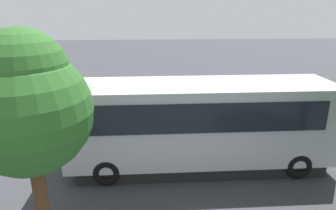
{
  "coord_description": "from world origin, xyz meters",
  "views": [
    {
      "loc": [
        0.6,
        14.74,
        5.91
      ],
      "look_at": [
        -0.24,
        0.16,
        1.1
      ],
      "focal_mm": 32.84,
      "sensor_mm": 36.0,
      "label": 1
    }
  ],
  "objects_px": {
    "spectator_left": "(185,119)",
    "traffic_cone": "(177,109)",
    "parked_motorcycle_silver": "(134,137)",
    "tree_left": "(27,104)",
    "tour_bus": "(200,126)",
    "spectator_centre": "(161,118)",
    "stunt_motorcycle": "(126,104)",
    "spectator_far_left": "(209,116)"
  },
  "relations": [
    {
      "from": "spectator_left",
      "to": "traffic_cone",
      "type": "distance_m",
      "value": 3.46
    },
    {
      "from": "parked_motorcycle_silver",
      "to": "tree_left",
      "type": "xyz_separation_m",
      "value": [
        1.78,
        5.98,
        3.47
      ]
    },
    {
      "from": "tour_bus",
      "to": "spectator_left",
      "type": "bearing_deg",
      "value": -83.3
    },
    {
      "from": "spectator_left",
      "to": "spectator_centre",
      "type": "xyz_separation_m",
      "value": [
        1.06,
        -0.1,
        -0.0
      ]
    },
    {
      "from": "tour_bus",
      "to": "traffic_cone",
      "type": "xyz_separation_m",
      "value": [
        0.36,
        -5.8,
        -1.34
      ]
    },
    {
      "from": "parked_motorcycle_silver",
      "to": "traffic_cone",
      "type": "height_order",
      "value": "parked_motorcycle_silver"
    },
    {
      "from": "spectator_centre",
      "to": "traffic_cone",
      "type": "height_order",
      "value": "spectator_centre"
    },
    {
      "from": "spectator_centre",
      "to": "traffic_cone",
      "type": "distance_m",
      "value": 3.5
    },
    {
      "from": "tour_bus",
      "to": "spectator_left",
      "type": "xyz_separation_m",
      "value": [
        0.28,
        -2.41,
        -0.63
      ]
    },
    {
      "from": "spectator_left",
      "to": "parked_motorcycle_silver",
      "type": "height_order",
      "value": "spectator_left"
    },
    {
      "from": "parked_motorcycle_silver",
      "to": "tree_left",
      "type": "height_order",
      "value": "tree_left"
    },
    {
      "from": "spectator_left",
      "to": "tree_left",
      "type": "relative_size",
      "value": 0.31
    },
    {
      "from": "parked_motorcycle_silver",
      "to": "traffic_cone",
      "type": "distance_m",
      "value": 4.63
    },
    {
      "from": "parked_motorcycle_silver",
      "to": "traffic_cone",
      "type": "relative_size",
      "value": 3.22
    },
    {
      "from": "tour_bus",
      "to": "spectator_left",
      "type": "relative_size",
      "value": 5.66
    },
    {
      "from": "traffic_cone",
      "to": "spectator_centre",
      "type": "bearing_deg",
      "value": 73.33
    },
    {
      "from": "spectator_centre",
      "to": "traffic_cone",
      "type": "xyz_separation_m",
      "value": [
        -0.98,
        -3.29,
        -0.71
      ]
    },
    {
      "from": "stunt_motorcycle",
      "to": "traffic_cone",
      "type": "xyz_separation_m",
      "value": [
        -2.83,
        0.17,
        -0.31
      ]
    },
    {
      "from": "spectator_far_left",
      "to": "spectator_centre",
      "type": "relative_size",
      "value": 1.06
    },
    {
      "from": "tour_bus",
      "to": "spectator_centre",
      "type": "relative_size",
      "value": 5.62
    },
    {
      "from": "spectator_centre",
      "to": "parked_motorcycle_silver",
      "type": "height_order",
      "value": "spectator_centre"
    },
    {
      "from": "tour_bus",
      "to": "stunt_motorcycle",
      "type": "bearing_deg",
      "value": -61.88
    },
    {
      "from": "tour_bus",
      "to": "stunt_motorcycle",
      "type": "relative_size",
      "value": 5.0
    },
    {
      "from": "parked_motorcycle_silver",
      "to": "tour_bus",
      "type": "bearing_deg",
      "value": 145.91
    },
    {
      "from": "spectator_left",
      "to": "parked_motorcycle_silver",
      "type": "relative_size",
      "value": 0.84
    },
    {
      "from": "tour_bus",
      "to": "spectator_left",
      "type": "height_order",
      "value": "tour_bus"
    },
    {
      "from": "spectator_far_left",
      "to": "stunt_motorcycle",
      "type": "relative_size",
      "value": 0.94
    },
    {
      "from": "spectator_centre",
      "to": "tour_bus",
      "type": "bearing_deg",
      "value": 118.12
    },
    {
      "from": "spectator_centre",
      "to": "tree_left",
      "type": "distance_m",
      "value": 7.96
    },
    {
      "from": "spectator_far_left",
      "to": "spectator_centre",
      "type": "xyz_separation_m",
      "value": [
        2.19,
        0.04,
        -0.07
      ]
    },
    {
      "from": "tour_bus",
      "to": "stunt_motorcycle",
      "type": "distance_m",
      "value": 6.84
    },
    {
      "from": "tour_bus",
      "to": "spectator_centre",
      "type": "distance_m",
      "value": 2.92
    },
    {
      "from": "stunt_motorcycle",
      "to": "traffic_cone",
      "type": "height_order",
      "value": "stunt_motorcycle"
    },
    {
      "from": "tour_bus",
      "to": "spectator_far_left",
      "type": "xyz_separation_m",
      "value": [
        -0.85,
        -2.56,
        -0.57
      ]
    },
    {
      "from": "spectator_far_left",
      "to": "traffic_cone",
      "type": "bearing_deg",
      "value": -69.63
    },
    {
      "from": "spectator_left",
      "to": "stunt_motorcycle",
      "type": "relative_size",
      "value": 0.88
    },
    {
      "from": "parked_motorcycle_silver",
      "to": "stunt_motorcycle",
      "type": "relative_size",
      "value": 1.06
    },
    {
      "from": "stunt_motorcycle",
      "to": "traffic_cone",
      "type": "relative_size",
      "value": 3.04
    },
    {
      "from": "spectator_left",
      "to": "traffic_cone",
      "type": "xyz_separation_m",
      "value": [
        0.07,
        -3.39,
        -0.71
      ]
    },
    {
      "from": "spectator_far_left",
      "to": "tree_left",
      "type": "height_order",
      "value": "tree_left"
    },
    {
      "from": "traffic_cone",
      "to": "spectator_left",
      "type": "bearing_deg",
      "value": 91.27
    },
    {
      "from": "spectator_far_left",
      "to": "tree_left",
      "type": "xyz_separation_m",
      "value": [
        5.18,
        6.81,
        2.87
      ]
    }
  ]
}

